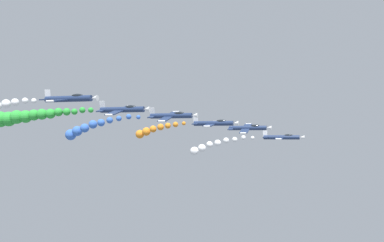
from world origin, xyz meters
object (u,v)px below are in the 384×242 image
at_px(airplane_right_outer, 123,110).
at_px(airplane_right_inner, 214,123).
at_px(airplane_left_outer, 172,116).
at_px(airplane_left_inner, 248,128).
at_px(airplane_trailing, 69,99).
at_px(airplane_lead, 282,137).

bearing_deg(airplane_right_outer, airplane_right_inner, 142.45).
relative_size(airplane_left_outer, airplane_right_outer, 1.00).
distance_m(airplane_left_inner, airplane_right_inner, 10.87).
xyz_separation_m(airplane_right_outer, airplane_trailing, (8.75, -6.02, 1.48)).
height_order(airplane_lead, airplane_right_inner, airplane_right_inner).
height_order(airplane_lead, airplane_right_outer, airplane_right_outer).
height_order(airplane_left_inner, airplane_right_inner, airplane_right_inner).
bearing_deg(airplane_left_outer, airplane_right_inner, 143.64).
xyz_separation_m(airplane_right_inner, airplane_left_outer, (9.33, -6.87, 1.38)).
distance_m(airplane_right_outer, airplane_trailing, 10.72).
bearing_deg(airplane_left_outer, airplane_right_outer, -38.79).
bearing_deg(airplane_right_outer, airplane_left_inner, 142.72).
height_order(airplane_left_inner, airplane_right_outer, airplane_right_outer).
relative_size(airplane_lead, airplane_right_outer, 1.00).
relative_size(airplane_left_inner, airplane_right_inner, 1.00).
relative_size(airplane_lead, airplane_left_outer, 1.00).
distance_m(airplane_right_inner, airplane_right_outer, 22.75).
height_order(airplane_left_inner, airplane_left_outer, airplane_left_outer).
relative_size(airplane_right_outer, airplane_trailing, 1.00).
distance_m(airplane_left_inner, airplane_right_outer, 33.62).
bearing_deg(airplane_left_outer, airplane_lead, 141.29).
relative_size(airplane_lead, airplane_trailing, 1.00).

